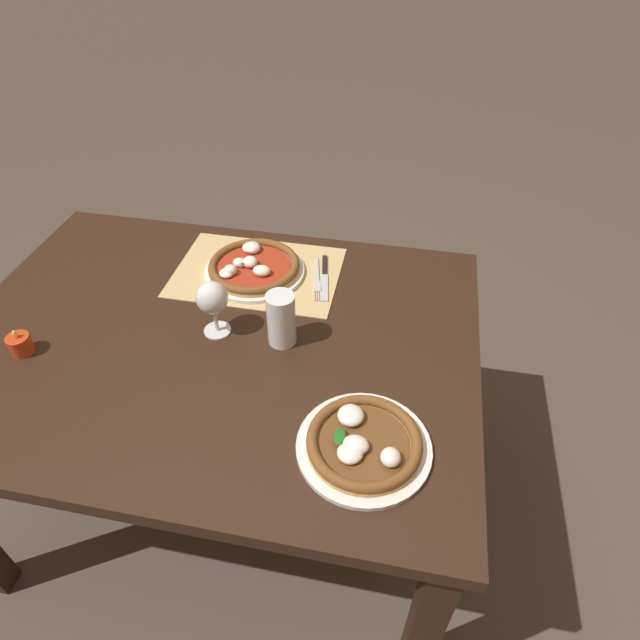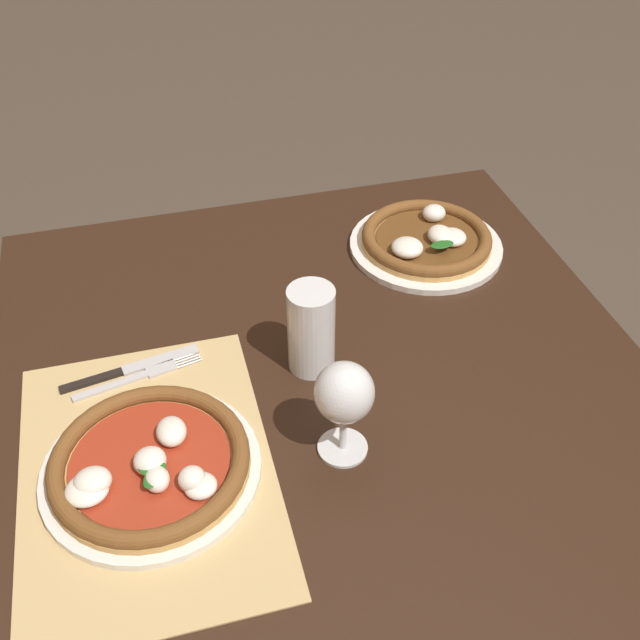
% 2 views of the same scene
% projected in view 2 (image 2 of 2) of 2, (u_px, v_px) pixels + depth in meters
% --- Properties ---
extents(dining_table, '(1.35, 1.00, 0.74)m').
position_uv_depth(dining_table, '(354.00, 492.00, 1.10)').
color(dining_table, black).
rests_on(dining_table, ground).
extents(paper_placemat, '(0.48, 0.33, 0.00)m').
position_uv_depth(paper_placemat, '(147.00, 471.00, 1.01)').
color(paper_placemat, tan).
rests_on(paper_placemat, dining_table).
extents(pizza_near, '(0.29, 0.29, 0.05)m').
position_uv_depth(pizza_near, '(150.00, 465.00, 0.99)').
color(pizza_near, silver).
rests_on(pizza_near, paper_placemat).
extents(pizza_far, '(0.28, 0.28, 0.05)m').
position_uv_depth(pizza_far, '(427.00, 240.00, 1.39)').
color(pizza_far, silver).
rests_on(pizza_far, dining_table).
extents(wine_glass, '(0.08, 0.08, 0.16)m').
position_uv_depth(wine_glass, '(344.00, 396.00, 0.97)').
color(wine_glass, silver).
rests_on(wine_glass, dining_table).
extents(pint_glass, '(0.07, 0.07, 0.15)m').
position_uv_depth(pint_glass, '(311.00, 331.00, 1.12)').
color(pint_glass, silver).
rests_on(pint_glass, dining_table).
extents(fork, '(0.06, 0.20, 0.00)m').
position_uv_depth(fork, '(139.00, 377.00, 1.14)').
color(fork, '#B7B7BC').
rests_on(fork, paper_placemat).
extents(knife, '(0.06, 0.21, 0.01)m').
position_uv_depth(knife, '(131.00, 369.00, 1.15)').
color(knife, black).
rests_on(knife, paper_placemat).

